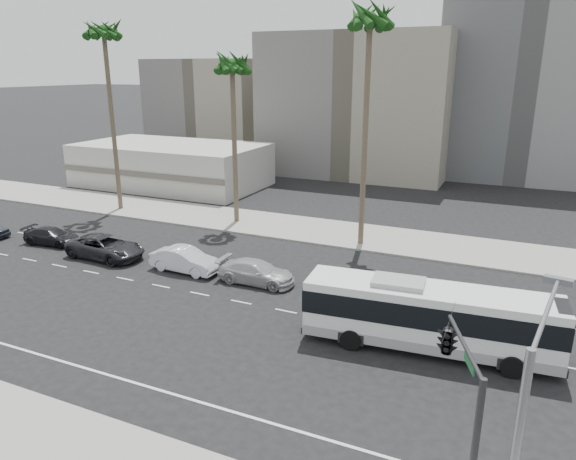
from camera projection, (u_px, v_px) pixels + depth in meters
The scene contains 17 objects.
ground at pixel (334, 321), 29.59m from camera, with size 700.00×700.00×0.00m, color black.
sidewalk_north at pixel (397, 241), 43.07m from camera, with size 120.00×7.00×0.15m, color gray.
commercial_low at pixel (172, 165), 63.25m from camera, with size 22.00×12.16×5.00m.
midrise_beige_west at pixel (363, 104), 70.84m from camera, with size 24.00×18.00×18.00m, color slate.
midrise_gray_center at pixel (529, 73), 67.91m from camera, with size 20.00×20.00×26.00m, color slate.
midrise_beige_far at pixel (218, 107), 85.82m from camera, with size 18.00×16.00×15.00m, color slate.
civic_tower at pixel (516, 10), 236.69m from camera, with size 42.00×42.00×129.00m.
city_bus at pixel (429, 315), 26.13m from camera, with size 12.62×3.83×3.57m.
car_a at pixel (256, 272), 34.63m from camera, with size 5.27×2.14×1.53m, color #B2B2B4.
car_b at pixel (185, 260), 36.60m from camera, with size 5.09×1.78×1.68m, color white.
car_c at pixel (105, 247), 39.21m from camera, with size 6.14×2.83×1.71m, color #222227.
car_d at pixel (52, 236), 42.29m from camera, with size 4.73×1.92×1.37m, color black.
streetlight_corner at pixel (518, 453), 12.92m from camera, with size 1.04×3.79×8.16m.
traffic_signal at pixel (450, 352), 15.78m from camera, with size 3.03×4.21×6.58m.
palm_near at pixel (370, 25), 37.49m from camera, with size 5.45×5.45×18.33m.
palm_mid at pixel (232, 69), 44.49m from camera, with size 4.88×4.88×15.10m.
palm_far at pixel (104, 35), 48.04m from camera, with size 5.31×5.31×18.23m.
Camera 1 is at (8.58, -25.47, 13.66)m, focal length 32.69 mm.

